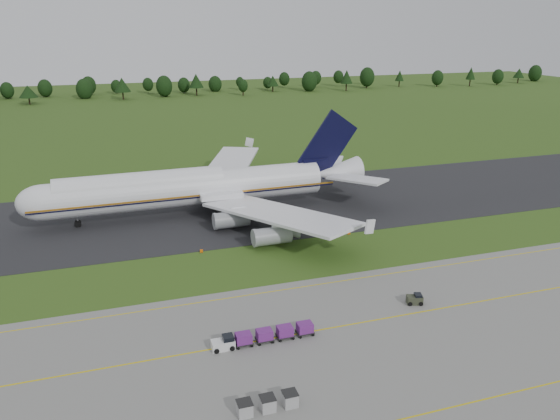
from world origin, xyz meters
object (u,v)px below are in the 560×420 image
object	(u,v)px
baggage_train	(262,336)
aircraft	(195,187)
utility_cart	(415,300)
edge_markers	(278,242)
uld_row	(268,403)

from	to	relation	value
baggage_train	aircraft	bearing A→B (deg)	89.30
utility_cart	edge_markers	world-z (taller)	utility_cart
utility_cart	uld_row	size ratio (longest dim) A/B	0.38
edge_markers	uld_row	bearing A→B (deg)	-109.27
baggage_train	uld_row	bearing A→B (deg)	-103.72
aircraft	baggage_train	size ratio (longest dim) A/B	5.47
edge_markers	utility_cart	bearing A→B (deg)	-67.45
baggage_train	utility_cart	size ratio (longest dim) A/B	5.32
aircraft	utility_cart	world-z (taller)	aircraft
aircraft	edge_markers	distance (m)	23.88
baggage_train	utility_cart	xyz separation A→B (m)	(23.00, 2.69, -0.26)
utility_cart	edge_markers	bearing A→B (deg)	112.55
aircraft	edge_markers	bearing A→B (deg)	-61.45
aircraft	baggage_train	world-z (taller)	aircraft
aircraft	baggage_train	distance (m)	50.51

